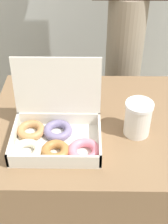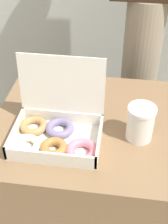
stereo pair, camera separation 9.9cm
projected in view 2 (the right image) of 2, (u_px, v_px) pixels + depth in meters
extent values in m
cube|color=brown|center=(108.00, 184.00, 1.38)|extent=(0.89, 0.64, 0.71)
cube|color=silver|center=(57.00, 142.00, 1.08)|extent=(0.30, 0.22, 0.01)
cube|color=silver|center=(15.00, 132.00, 1.08)|extent=(0.01, 0.22, 0.05)
cube|color=silver|center=(99.00, 140.00, 1.04)|extent=(0.01, 0.22, 0.05)
cube|color=silver|center=(50.00, 158.00, 0.98)|extent=(0.30, 0.01, 0.05)
cube|color=silver|center=(62.00, 117.00, 1.14)|extent=(0.30, 0.01, 0.05)
cube|color=silver|center=(62.00, 85.00, 1.07)|extent=(0.30, 0.02, 0.22)
torus|color=silver|center=(26.00, 146.00, 1.04)|extent=(0.11, 0.11, 0.03)
torus|color=#B27F4C|center=(34.00, 126.00, 1.12)|extent=(0.11, 0.11, 0.03)
torus|color=#A87038|center=(54.00, 148.00, 1.03)|extent=(0.13, 0.13, 0.03)
torus|color=slate|center=(60.00, 128.00, 1.11)|extent=(0.14, 0.14, 0.03)
torus|color=pink|center=(82.00, 151.00, 1.02)|extent=(0.15, 0.15, 0.03)
cylinder|color=silver|center=(140.00, 124.00, 1.06)|extent=(0.09, 0.09, 0.12)
cylinder|color=white|center=(142.00, 109.00, 1.02)|extent=(0.10, 0.10, 0.01)
cylinder|color=gray|center=(137.00, 89.00, 1.70)|extent=(0.19, 0.19, 0.99)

